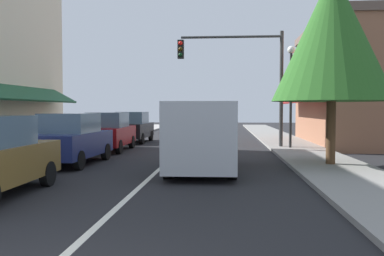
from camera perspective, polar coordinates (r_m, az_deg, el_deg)
The scene contains 12 objects.
ground_plane at distance 21.58m, azimuth -1.06°, elevation -2.53°, with size 80.00×80.00×0.00m, color black.
sidewalk_left at distance 22.77m, azimuth -14.98°, elevation -2.20°, with size 2.60×56.00×0.12m, color #A39E99.
sidewalk_right at distance 21.75m, azimuth 13.53°, elevation -2.40°, with size 2.60×56.00×0.12m, color gray.
lane_center_stripe at distance 21.58m, azimuth -1.06°, elevation -2.52°, with size 0.14×52.00×0.01m, color silver.
storefront_right_block at distance 24.65m, azimuth 22.63°, elevation 5.46°, with size 7.15×10.20×6.49m.
parked_car_second_left at distance 15.08m, azimuth -16.15°, elevation -1.47°, with size 1.87×4.14×1.77m.
parked_car_third_left at distance 19.57m, azimuth -11.30°, elevation -0.52°, with size 1.85×4.13×1.77m.
parked_car_far_left at distance 24.47m, azimuth -8.06°, elevation 0.11°, with size 1.81×4.11×1.77m.
van_in_lane at distance 12.97m, azimuth 1.39°, elevation -0.82°, with size 2.07×5.21×2.12m.
traffic_signal_mast_arm at distance 20.59m, azimuth 7.22°, elevation 8.02°, with size 5.10×0.50×5.68m.
street_lamp_right_mid at distance 20.18m, azimuth 13.33°, elevation 6.35°, with size 0.36×0.36×4.86m.
tree_right_near at distance 14.63m, azimuth 18.56°, elevation 11.83°, with size 3.88×3.88×6.45m.
Camera 1 is at (2.08, -3.40, 1.91)m, focal length 39.15 mm.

